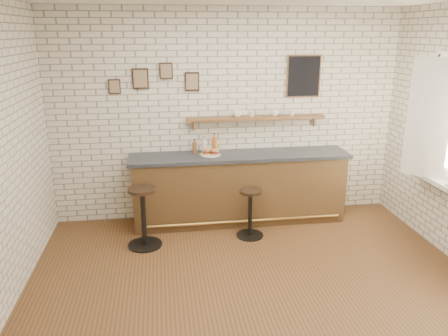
{
  "coord_description": "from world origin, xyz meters",
  "views": [
    {
      "loc": [
        -0.95,
        -4.13,
        2.66
      ],
      "look_at": [
        -0.21,
        0.9,
        1.07
      ],
      "focal_mm": 35.0,
      "sensor_mm": 36.0,
      "label": 1
    }
  ],
  "objects": [
    {
      "name": "ground",
      "position": [
        0.0,
        0.0,
        0.0
      ],
      "size": [
        5.0,
        5.0,
        0.0
      ],
      "primitive_type": "plane",
      "color": "brown",
      "rests_on": "ground"
    },
    {
      "name": "bar_counter",
      "position": [
        0.13,
        1.7,
        0.51
      ],
      "size": [
        3.1,
        0.65,
        1.01
      ],
      "color": "#533A1E",
      "rests_on": "ground"
    },
    {
      "name": "sandwich_plate",
      "position": [
        -0.28,
        1.72,
        1.02
      ],
      "size": [
        0.28,
        0.28,
        0.01
      ],
      "primitive_type": "cylinder",
      "color": "white",
      "rests_on": "bar_counter"
    },
    {
      "name": "ciabatta_sandwich",
      "position": [
        -0.27,
        1.72,
        1.06
      ],
      "size": [
        0.24,
        0.16,
        0.08
      ],
      "color": "tan",
      "rests_on": "sandwich_plate"
    },
    {
      "name": "potato_chips",
      "position": [
        -0.31,
        1.71,
        1.02
      ],
      "size": [
        0.26,
        0.18,
        0.0
      ],
      "color": "#F1C755",
      "rests_on": "sandwich_plate"
    },
    {
      "name": "bitters_bottle_brown",
      "position": [
        -0.49,
        1.86,
        1.09
      ],
      "size": [
        0.06,
        0.06,
        0.2
      ],
      "color": "brown",
      "rests_on": "bar_counter"
    },
    {
      "name": "bitters_bottle_white",
      "position": [
        -0.36,
        1.86,
        1.1
      ],
      "size": [
        0.06,
        0.06,
        0.23
      ],
      "color": "white",
      "rests_on": "bar_counter"
    },
    {
      "name": "bitters_bottle_amber",
      "position": [
        -0.21,
        1.86,
        1.12
      ],
      "size": [
        0.07,
        0.07,
        0.28
      ],
      "color": "#AE4D1C",
      "rests_on": "bar_counter"
    },
    {
      "name": "condiment_bottle_yellow",
      "position": [
        -0.2,
        1.86,
        1.09
      ],
      "size": [
        0.06,
        0.06,
        0.19
      ],
      "color": "gold",
      "rests_on": "bar_counter"
    },
    {
      "name": "bar_stool_left",
      "position": [
        -1.22,
        1.08,
        0.43
      ],
      "size": [
        0.46,
        0.46,
        0.79
      ],
      "color": "black",
      "rests_on": "ground"
    },
    {
      "name": "bar_stool_right",
      "position": [
        0.18,
        1.16,
        0.36
      ],
      "size": [
        0.37,
        0.37,
        0.66
      ],
      "color": "black",
      "rests_on": "ground"
    },
    {
      "name": "wall_shelf",
      "position": [
        0.4,
        1.9,
        1.48
      ],
      "size": [
        2.0,
        0.18,
        0.18
      ],
      "color": "brown",
      "rests_on": "ground"
    },
    {
      "name": "shelf_cup_a",
      "position": [
        0.13,
        1.9,
        1.55
      ],
      "size": [
        0.13,
        0.13,
        0.1
      ],
      "primitive_type": "imported",
      "rotation": [
        0.0,
        0.0,
        0.09
      ],
      "color": "white",
      "rests_on": "wall_shelf"
    },
    {
      "name": "shelf_cup_b",
      "position": [
        0.33,
        1.9,
        1.54
      ],
      "size": [
        0.13,
        0.13,
        0.09
      ],
      "primitive_type": "imported",
      "rotation": [
        0.0,
        0.0,
        0.93
      ],
      "color": "white",
      "rests_on": "wall_shelf"
    },
    {
      "name": "shelf_cup_c",
      "position": [
        0.67,
        1.9,
        1.54
      ],
      "size": [
        0.15,
        0.15,
        0.09
      ],
      "primitive_type": "imported",
      "rotation": [
        0.0,
        0.0,
        1.0
      ],
      "color": "white",
      "rests_on": "wall_shelf"
    },
    {
      "name": "shelf_cup_d",
      "position": [
        0.93,
        1.9,
        1.54
      ],
      "size": [
        0.1,
        0.1,
        0.09
      ],
      "primitive_type": "imported",
      "rotation": [
        0.0,
        0.0,
        -0.15
      ],
      "color": "white",
      "rests_on": "wall_shelf"
    },
    {
      "name": "back_wall_decor",
      "position": [
        0.23,
        1.98,
        2.05
      ],
      "size": [
        2.96,
        0.02,
        0.56
      ],
      "color": "black",
      "rests_on": "ground"
    }
  ]
}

